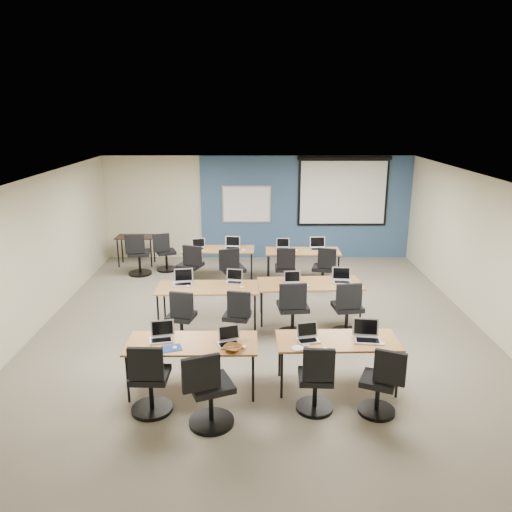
{
  "coord_description": "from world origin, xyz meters",
  "views": [
    {
      "loc": [
        -0.14,
        -8.42,
        3.81
      ],
      "look_at": [
        -0.08,
        0.4,
        1.23
      ],
      "focal_mm": 35.0,
      "sensor_mm": 36.0,
      "label": 1
    }
  ],
  "objects_px": {
    "training_table_back_right": "(303,253)",
    "laptop_2": "(308,336)",
    "whiteboard": "(247,204)",
    "training_table_mid_left": "(208,289)",
    "training_table_front_left": "(192,345)",
    "task_chair_5": "(238,321)",
    "training_table_front_right": "(337,343)",
    "laptop_1": "(229,339)",
    "task_chair_1": "(209,395)",
    "laptop_3": "(367,335)",
    "laptop_10": "(283,246)",
    "laptop_6": "(293,281)",
    "task_chair_6": "(293,314)",
    "laptop_5": "(235,279)",
    "task_chair_0": "(150,384)",
    "laptop_8": "(198,246)",
    "task_chair_11": "(324,272)",
    "task_chair_3": "(381,387)",
    "laptop_7": "(342,279)",
    "task_chair_7": "(347,313)",
    "utility_table": "(136,240)",
    "laptop_0": "(162,335)",
    "projector_screen": "(343,188)",
    "task_chair_4": "(182,321)",
    "task_chair_9": "(232,274)",
    "task_chair_2": "(316,384)",
    "laptop_9": "(233,245)",
    "laptop_4": "(183,280)",
    "training_table_back_left": "(218,251)",
    "training_table_mid_right": "(310,285)",
    "spare_chair_a": "(165,255)",
    "spare_chair_b": "(138,258)",
    "task_chair_10": "(285,272)"
  },
  "relations": [
    {
      "from": "training_table_back_right",
      "to": "laptop_2",
      "type": "relative_size",
      "value": 5.67
    },
    {
      "from": "whiteboard",
      "to": "laptop_2",
      "type": "height_order",
      "value": "whiteboard"
    },
    {
      "from": "training_table_mid_left",
      "to": "laptop_2",
      "type": "distance_m",
      "value": 2.7
    },
    {
      "from": "training_table_front_left",
      "to": "task_chair_5",
      "type": "xyz_separation_m",
      "value": [
        0.58,
        1.5,
        -0.29
      ]
    },
    {
      "from": "training_table_front_right",
      "to": "laptop_1",
      "type": "xyz_separation_m",
      "value": [
        -1.51,
        -0.1,
        0.11
      ]
    },
    {
      "from": "task_chair_1",
      "to": "laptop_3",
      "type": "height_order",
      "value": "task_chair_1"
    },
    {
      "from": "laptop_2",
      "to": "laptop_10",
      "type": "xyz_separation_m",
      "value": [
        -0.06,
        4.77,
        0.0
      ]
    },
    {
      "from": "task_chair_5",
      "to": "laptop_6",
      "type": "distance_m",
      "value": 1.38
    },
    {
      "from": "task_chair_6",
      "to": "laptop_10",
      "type": "xyz_separation_m",
      "value": [
        0.01,
        3.15,
        0.35
      ]
    },
    {
      "from": "training_table_back_right",
      "to": "laptop_5",
      "type": "xyz_separation_m",
      "value": [
        -1.48,
        -2.16,
        0.11
      ]
    },
    {
      "from": "training_table_front_left",
      "to": "laptop_2",
      "type": "bearing_deg",
      "value": 2.18
    },
    {
      "from": "task_chair_0",
      "to": "laptop_6",
      "type": "xyz_separation_m",
      "value": [
        2.06,
        2.94,
        0.37
      ]
    },
    {
      "from": "laptop_3",
      "to": "laptop_8",
      "type": "relative_size",
      "value": 1.2
    },
    {
      "from": "task_chair_5",
      "to": "laptop_5",
      "type": "bearing_deg",
      "value": 106.18
    },
    {
      "from": "task_chair_6",
      "to": "task_chair_11",
      "type": "xyz_separation_m",
      "value": [
        0.87,
        2.43,
        -0.04
      ]
    },
    {
      "from": "task_chair_3",
      "to": "laptop_7",
      "type": "distance_m",
      "value": 3.16
    },
    {
      "from": "laptop_2",
      "to": "task_chair_7",
      "type": "height_order",
      "value": "task_chair_7"
    },
    {
      "from": "training_table_mid_left",
      "to": "utility_table",
      "type": "xyz_separation_m",
      "value": [
        -2.15,
        3.72,
        -0.03
      ]
    },
    {
      "from": "laptop_0",
      "to": "laptop_6",
      "type": "bearing_deg",
      "value": 36.34
    },
    {
      "from": "projector_screen",
      "to": "task_chair_4",
      "type": "bearing_deg",
      "value": -124.76
    },
    {
      "from": "laptop_0",
      "to": "task_chair_9",
      "type": "bearing_deg",
      "value": 65.62
    },
    {
      "from": "task_chair_2",
      "to": "laptop_5",
      "type": "bearing_deg",
      "value": 113.18
    },
    {
      "from": "task_chair_4",
      "to": "laptop_9",
      "type": "height_order",
      "value": "laptop_9"
    },
    {
      "from": "laptop_4",
      "to": "laptop_1",
      "type": "bearing_deg",
      "value": -77.35
    },
    {
      "from": "task_chair_6",
      "to": "utility_table",
      "type": "bearing_deg",
      "value": 124.92
    },
    {
      "from": "task_chair_2",
      "to": "task_chair_3",
      "type": "distance_m",
      "value": 0.83
    },
    {
      "from": "laptop_9",
      "to": "utility_table",
      "type": "bearing_deg",
      "value": 162.36
    },
    {
      "from": "utility_table",
      "to": "whiteboard",
      "type": "bearing_deg",
      "value": 13.03
    },
    {
      "from": "whiteboard",
      "to": "laptop_0",
      "type": "distance_m",
      "value": 6.6
    },
    {
      "from": "whiteboard",
      "to": "laptop_2",
      "type": "relative_size",
      "value": 4.31
    },
    {
      "from": "laptop_0",
      "to": "projector_screen",
      "type": "bearing_deg",
      "value": 48.56
    },
    {
      "from": "task_chair_9",
      "to": "utility_table",
      "type": "height_order",
      "value": "task_chair_9"
    },
    {
      "from": "task_chair_5",
      "to": "laptop_6",
      "type": "height_order",
      "value": "same"
    },
    {
      "from": "laptop_1",
      "to": "training_table_back_right",
      "type": "bearing_deg",
      "value": 53.89
    },
    {
      "from": "training_table_back_left",
      "to": "laptop_6",
      "type": "relative_size",
      "value": 5.43
    },
    {
      "from": "task_chair_0",
      "to": "training_table_mid_left",
      "type": "bearing_deg",
      "value": 81.26
    },
    {
      "from": "training_table_mid_right",
      "to": "utility_table",
      "type": "distance_m",
      "value": 5.35
    },
    {
      "from": "training_table_back_right",
      "to": "laptop_7",
      "type": "height_order",
      "value": "laptop_7"
    },
    {
      "from": "training_table_front_right",
      "to": "spare_chair_a",
      "type": "distance_m",
      "value": 6.33
    },
    {
      "from": "task_chair_6",
      "to": "training_table_mid_right",
      "type": "bearing_deg",
      "value": 58.45
    },
    {
      "from": "task_chair_4",
      "to": "laptop_7",
      "type": "xyz_separation_m",
      "value": [
        2.86,
        1.05,
        0.39
      ]
    },
    {
      "from": "laptop_0",
      "to": "training_table_mid_right",
      "type": "bearing_deg",
      "value": 33.05
    },
    {
      "from": "laptop_0",
      "to": "laptop_10",
      "type": "bearing_deg",
      "value": 55.18
    },
    {
      "from": "laptop_8",
      "to": "spare_chair_b",
      "type": "height_order",
      "value": "spare_chair_b"
    },
    {
      "from": "training_table_back_left",
      "to": "laptop_4",
      "type": "xyz_separation_m",
      "value": [
        -0.48,
        -2.43,
        0.11
      ]
    },
    {
      "from": "training_table_mid_left",
      "to": "laptop_7",
      "type": "distance_m",
      "value": 2.5
    },
    {
      "from": "task_chair_10",
      "to": "training_table_front_left",
      "type": "bearing_deg",
      "value": -109.8
    },
    {
      "from": "laptop_5",
      "to": "laptop_7",
      "type": "relative_size",
      "value": 0.89
    },
    {
      "from": "laptop_2",
      "to": "laptop_9",
      "type": "distance_m",
      "value": 5.0
    },
    {
      "from": "training_table_front_left",
      "to": "laptop_7",
      "type": "bearing_deg",
      "value": 44.93
    }
  ]
}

